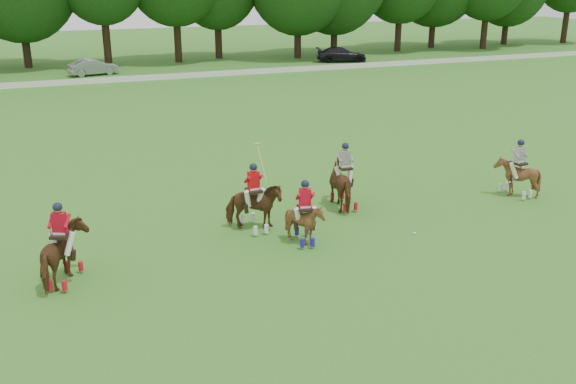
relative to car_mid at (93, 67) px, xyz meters
name	(u,v)px	position (x,y,z in m)	size (l,w,h in m)	color
ground	(332,288)	(1.94, -42.50, -0.67)	(180.00, 180.00, 0.00)	#2F6E1F
boundary_rail	(125,79)	(1.94, -4.50, -0.45)	(120.00, 0.10, 0.44)	white
car_mid	(93,67)	(0.00, 0.00, 0.00)	(1.42, 4.06, 1.34)	gray
car_right	(341,54)	(23.28, 0.00, 0.03)	(1.96, 4.83, 1.40)	black
polo_red_a	(63,254)	(-4.78, -39.45, 0.19)	(1.64, 2.16, 2.36)	#432012
polo_red_b	(254,206)	(1.35, -37.71, 0.16)	(1.65, 1.43, 2.85)	#432012
polo_red_c	(305,221)	(2.48, -39.36, 0.07)	(1.35, 1.45, 2.10)	#432012
polo_stripe_a	(344,184)	(5.14, -36.83, 0.22)	(1.31, 2.13, 2.43)	#432012
polo_stripe_b	(517,176)	(11.84, -38.20, 0.13)	(1.45, 1.58, 2.24)	#432012
polo_ball	(415,233)	(6.12, -40.09, -0.62)	(0.09, 0.09, 0.09)	white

